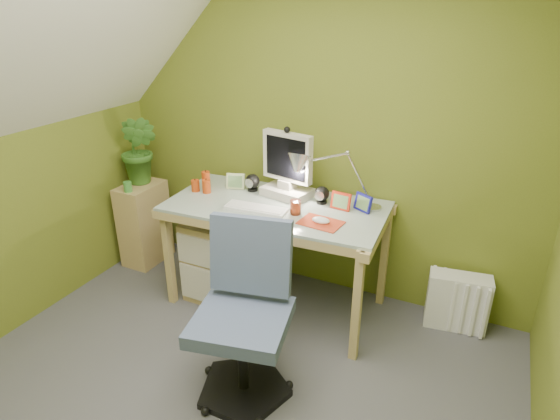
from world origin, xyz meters
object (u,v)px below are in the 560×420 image
at_px(side_ledge, 145,223).
at_px(radiator, 457,301).
at_px(desk, 276,255).
at_px(task_chair, 241,319).
at_px(monitor, 287,163).
at_px(potted_plant, 139,150).
at_px(desk_lamp, 350,166).

distance_m(side_ledge, radiator, 2.53).
distance_m(desk, task_chair, 0.91).
bearing_deg(side_ledge, radiator, 4.41).
relative_size(monitor, side_ledge, 0.70).
relative_size(potted_plant, radiator, 1.42).
xyz_separation_m(monitor, side_ledge, (-1.28, -0.10, -0.69)).
height_order(monitor, side_ledge, monitor).
bearing_deg(desk, potted_plant, 170.96).
distance_m(side_ledge, potted_plant, 0.63).
bearing_deg(side_ledge, desk_lamp, 3.14).
bearing_deg(task_chair, desk_lamp, 65.68).
relative_size(potted_plant, task_chair, 0.55).
relative_size(task_chair, radiator, 2.57).
bearing_deg(monitor, task_chair, -67.51).
bearing_deg(side_ledge, desk, -3.78).
bearing_deg(radiator, desk, -175.41).
bearing_deg(desk_lamp, desk, -144.11).
relative_size(desk, radiator, 3.71).
xyz_separation_m(monitor, desk_lamp, (0.45, 0.00, 0.05)).
height_order(desk, side_ledge, desk).
distance_m(monitor, radiator, 1.49).
distance_m(desk, side_ledge, 1.29).
relative_size(monitor, radiator, 1.21).
height_order(side_ledge, radiator, side_ledge).
height_order(desk, radiator, desk).
distance_m(monitor, desk_lamp, 0.45).
relative_size(desk, monitor, 3.06).
height_order(monitor, radiator, monitor).
xyz_separation_m(side_ledge, radiator, (2.52, 0.19, -0.15)).
bearing_deg(task_chair, potted_plant, 134.14).
bearing_deg(potted_plant, desk_lamp, 1.49).
height_order(side_ledge, task_chair, task_chair).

